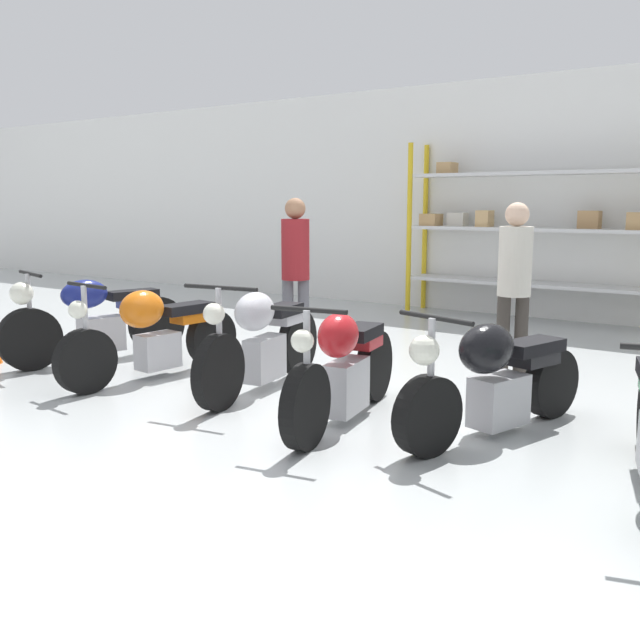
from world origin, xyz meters
The scene contains 10 objects.
ground_plane centered at (0.00, 0.00, 0.00)m, with size 30.00×30.00×0.00m, color #B2B7B7.
back_wall centered at (0.00, 5.96, 1.80)m, with size 30.00×0.08×3.60m.
shelving_rack centered at (0.06, 5.60, 1.39)m, with size 3.80×0.63×2.65m.
motorcycle_blue centered at (-2.88, 0.17, 0.45)m, with size 0.85×2.07×1.03m.
motorcycle_orange centered at (-1.74, 0.00, 0.45)m, with size 0.60×2.12×1.02m.
motorcycle_silver centered at (-0.55, 0.24, 0.48)m, with size 0.71×2.09×1.06m.
motorcycle_red centered at (0.60, -0.13, 0.44)m, with size 0.64×2.01×1.02m.
motorcycle_black centered at (1.71, 0.25, 0.44)m, with size 0.87×1.99×0.99m.
person_browsing centered at (-1.27, 1.73, 1.06)m, with size 0.45×0.45×1.79m.
person_near_rack centered at (1.22, 1.94, 1.03)m, with size 0.45×0.45×1.74m.
Camera 1 is at (3.60, -4.76, 1.75)m, focal length 40.00 mm.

